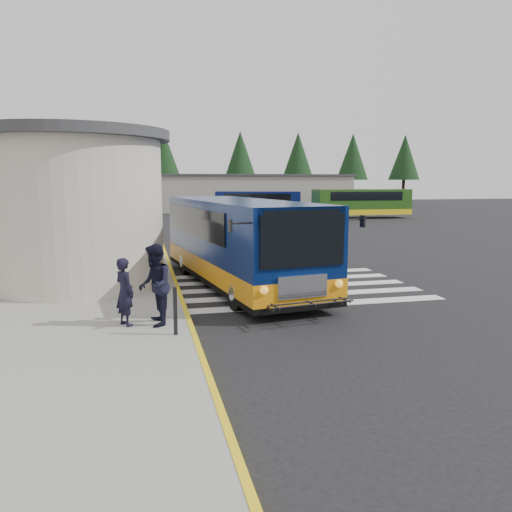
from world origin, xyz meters
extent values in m
plane|color=black|center=(0.00, 0.00, 0.00)|extent=(140.00, 140.00, 0.00)
cube|color=gray|center=(-9.00, 4.00, 0.07)|extent=(10.00, 34.00, 0.15)
cube|color=yellow|center=(-4.05, 4.00, 0.08)|extent=(0.12, 34.00, 0.16)
cylinder|color=#BDB6A0|center=(-7.00, 0.50, 2.40)|extent=(5.20, 5.20, 4.50)
cylinder|color=#38383A|center=(-7.00, 0.50, 4.80)|extent=(5.80, 5.80, 0.30)
cube|color=black|center=(-6.48, 5.00, 1.25)|extent=(0.08, 1.20, 2.20)
cube|color=#38383A|center=(-6.00, 5.00, 2.55)|extent=(1.20, 1.80, 0.12)
cube|color=silver|center=(-0.50, -3.20, 0.01)|extent=(8.00, 0.55, 0.01)
cube|color=silver|center=(-0.50, -2.00, 0.01)|extent=(8.00, 0.55, 0.01)
cube|color=silver|center=(-0.50, -0.80, 0.01)|extent=(8.00, 0.55, 0.01)
cube|color=silver|center=(-0.50, 0.40, 0.01)|extent=(8.00, 0.55, 0.01)
cube|color=silver|center=(-0.50, 1.60, 0.01)|extent=(8.00, 0.55, 0.01)
cube|color=gray|center=(6.00, 42.00, 2.00)|extent=(26.00, 8.00, 4.00)
cube|color=#38383A|center=(6.00, 42.00, 4.10)|extent=(26.40, 8.40, 0.20)
cylinder|color=black|center=(-12.00, 50.00, 1.80)|extent=(0.44, 0.44, 3.60)
cone|color=black|center=(-12.00, 50.00, 6.80)|extent=(4.40, 4.40, 6.40)
cylinder|color=black|center=(-2.00, 50.00, 1.80)|extent=(0.44, 0.44, 3.60)
cone|color=black|center=(-2.00, 50.00, 6.80)|extent=(4.40, 4.40, 6.40)
cylinder|color=black|center=(8.00, 50.00, 1.80)|extent=(0.44, 0.44, 3.60)
cone|color=black|center=(8.00, 50.00, 6.80)|extent=(4.40, 4.40, 6.40)
cylinder|color=black|center=(16.00, 50.00, 1.80)|extent=(0.44, 0.44, 3.60)
cone|color=black|center=(16.00, 50.00, 6.80)|extent=(4.40, 4.40, 6.40)
cylinder|color=black|center=(24.00, 50.00, 1.80)|extent=(0.44, 0.44, 3.60)
cone|color=black|center=(24.00, 50.00, 6.80)|extent=(4.40, 4.40, 6.40)
cylinder|color=black|center=(32.00, 50.00, 1.80)|extent=(0.44, 0.44, 3.60)
cone|color=black|center=(32.00, 50.00, 6.80)|extent=(4.40, 4.40, 6.40)
cube|color=#06184C|center=(-2.01, -0.16, 1.61)|extent=(3.92, 9.45, 2.39)
cube|color=orange|center=(-2.01, -0.16, 0.69)|extent=(3.95, 9.49, 0.57)
cube|color=black|center=(-2.01, -0.16, 0.36)|extent=(3.94, 9.48, 0.22)
cube|color=black|center=(-1.31, -4.71, 1.99)|extent=(2.23, 0.40, 1.27)
cube|color=silver|center=(-1.30, -4.72, 0.87)|extent=(1.32, 0.26, 0.56)
cube|color=black|center=(-3.41, 0.45, 2.09)|extent=(1.06, 6.65, 0.92)
cube|color=black|center=(-0.85, 0.84, 2.09)|extent=(1.06, 6.65, 0.92)
cylinder|color=black|center=(-2.65, -3.35, 0.49)|extent=(0.45, 1.01, 0.98)
cylinder|color=black|center=(-0.43, -3.01, 0.49)|extent=(0.45, 1.01, 0.98)
cylinder|color=black|center=(-3.52, 2.29, 0.49)|extent=(0.45, 1.01, 0.98)
cylinder|color=black|center=(-1.30, 2.63, 0.49)|extent=(0.45, 1.01, 0.98)
cube|color=black|center=(-3.09, -4.81, 2.39)|extent=(0.08, 0.19, 0.31)
cube|color=black|center=(0.43, -4.27, 2.39)|extent=(0.08, 0.19, 0.31)
imported|color=black|center=(-5.49, -4.62, 0.93)|extent=(0.62, 0.68, 1.56)
imported|color=black|center=(-4.83, -4.76, 1.08)|extent=(0.71, 0.91, 1.86)
cylinder|color=black|center=(-4.43, -5.59, 0.67)|extent=(0.09, 0.09, 1.04)
cube|color=#071354|center=(6.05, 31.16, 1.40)|extent=(8.40, 4.76, 2.07)
cube|color=yellow|center=(6.05, 31.16, 0.56)|extent=(8.44, 4.80, 0.45)
cube|color=black|center=(6.05, 31.16, 1.89)|extent=(6.71, 4.22, 0.72)
cube|color=#224C14|center=(14.91, 27.09, 1.54)|extent=(8.97, 2.67, 2.28)
cube|color=yellow|center=(14.91, 27.09, 0.61)|extent=(9.00, 2.70, 0.50)
cube|color=black|center=(14.91, 27.09, 2.08)|extent=(6.99, 2.68, 0.79)
camera|label=1|loc=(-5.07, -16.03, 3.40)|focal=35.00mm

